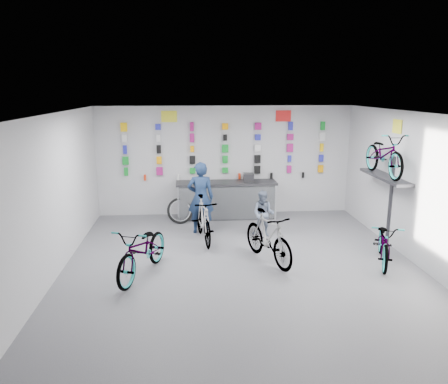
{
  "coord_description": "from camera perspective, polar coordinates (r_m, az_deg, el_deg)",
  "views": [
    {
      "loc": [
        -1.01,
        -7.9,
        3.43
      ],
      "look_at": [
        -0.24,
        1.4,
        1.23
      ],
      "focal_mm": 35.0,
      "sensor_mm": 36.0,
      "label": 1
    }
  ],
  "objects": [
    {
      "name": "wall_right",
      "position": [
        9.3,
        24.41,
        0.1
      ],
      "size": [
        0.0,
        8.0,
        8.0
      ],
      "primitive_type": "plane",
      "rotation": [
        1.57,
        0.0,
        -1.57
      ],
      "color": "silver",
      "rests_on": "floor"
    },
    {
      "name": "floor",
      "position": [
        8.67,
        2.38,
        -10.02
      ],
      "size": [
        8.0,
        8.0,
        0.0
      ],
      "primitive_type": "plane",
      "color": "#4D4D52",
      "rests_on": "ground"
    },
    {
      "name": "bike_service",
      "position": [
        10.03,
        -2.72,
        -3.59
      ],
      "size": [
        0.71,
        1.78,
        1.04
      ],
      "primitive_type": "imported",
      "rotation": [
        0.0,
        0.0,
        0.13
      ],
      "color": "gray",
      "rests_on": "floor"
    },
    {
      "name": "wall_front",
      "position": [
        4.47,
        9.04,
        -12.45
      ],
      "size": [
        7.0,
        0.0,
        7.0
      ],
      "primitive_type": "plane",
      "rotation": [
        -1.57,
        0.0,
        0.0
      ],
      "color": "silver",
      "rests_on": "floor"
    },
    {
      "name": "wall_back",
      "position": [
        12.1,
        0.12,
        4.1
      ],
      "size": [
        7.0,
        0.0,
        7.0
      ],
      "primitive_type": "plane",
      "rotation": [
        1.57,
        0.0,
        0.0
      ],
      "color": "silver",
      "rests_on": "floor"
    },
    {
      "name": "ceiling",
      "position": [
        7.98,
        2.59,
        10.18
      ],
      "size": [
        8.0,
        8.0,
        0.0
      ],
      "primitive_type": "plane",
      "rotation": [
        3.14,
        0.0,
        0.0
      ],
      "color": "white",
      "rests_on": "wall_back"
    },
    {
      "name": "sign_side",
      "position": [
        10.18,
        21.68,
        7.96
      ],
      "size": [
        0.02,
        0.4,
        0.3
      ],
      "primitive_type": "cube",
      "color": "yellow",
      "rests_on": "wall_right"
    },
    {
      "name": "customer",
      "position": [
        10.41,
        5.18,
        -2.84
      ],
      "size": [
        0.66,
        0.59,
        1.1
      ],
      "primitive_type": "imported",
      "rotation": [
        0.0,
        0.0,
        -0.41
      ],
      "color": "slate",
      "rests_on": "floor"
    },
    {
      "name": "register",
      "position": [
        11.8,
        3.22,
        1.91
      ],
      "size": [
        0.3,
        0.32,
        0.22
      ],
      "primitive_type": "cube",
      "rotation": [
        0.0,
        0.0,
        -0.07
      ],
      "color": "black",
      "rests_on": "counter"
    },
    {
      "name": "bike_wall",
      "position": [
        10.14,
        20.22,
        4.66
      ],
      "size": [
        0.63,
        1.8,
        0.95
      ],
      "primitive_type": "imported",
      "color": "gray",
      "rests_on": "wall_bracket"
    },
    {
      "name": "spare_wheel",
      "position": [
        11.5,
        -5.75,
        -2.45
      ],
      "size": [
        0.73,
        0.42,
        0.67
      ],
      "rotation": [
        0.0,
        0.0,
        0.19
      ],
      "color": "black",
      "rests_on": "floor"
    },
    {
      "name": "wall_left",
      "position": [
        8.51,
        -21.61,
        -0.78
      ],
      "size": [
        0.0,
        8.0,
        8.0
      ],
      "primitive_type": "plane",
      "rotation": [
        1.57,
        0.0,
        1.57
      ],
      "color": "silver",
      "rests_on": "floor"
    },
    {
      "name": "bike_right",
      "position": [
        9.37,
        20.2,
        -6.17
      ],
      "size": [
        1.13,
        1.78,
        0.89
      ],
      "primitive_type": "imported",
      "rotation": [
        0.0,
        0.0,
        -0.35
      ],
      "color": "gray",
      "rests_on": "floor"
    },
    {
      "name": "sign_right",
      "position": [
        12.19,
        7.76,
        9.82
      ],
      "size": [
        0.42,
        0.02,
        0.3
      ],
      "primitive_type": "cube",
      "color": "red",
      "rests_on": "wall_back"
    },
    {
      "name": "bike_left",
      "position": [
        8.35,
        -10.54,
        -7.48
      ],
      "size": [
        1.29,
        2.02,
        1.0
      ],
      "primitive_type": "imported",
      "rotation": [
        0.0,
        0.0,
        -0.36
      ],
      "color": "gray",
      "rests_on": "floor"
    },
    {
      "name": "bike_center",
      "position": [
        8.88,
        5.79,
        -5.88
      ],
      "size": [
        1.09,
        1.8,
        1.05
      ],
      "primitive_type": "imported",
      "rotation": [
        0.0,
        0.0,
        0.37
      ],
      "color": "gray",
      "rests_on": "floor"
    },
    {
      "name": "merch_wall",
      "position": [
        11.99,
        0.26,
        5.45
      ],
      "size": [
        5.57,
        0.08,
        1.57
      ],
      "color": "#118C28",
      "rests_on": "wall_back"
    },
    {
      "name": "wall_bracket",
      "position": [
        10.27,
        20.36,
        1.41
      ],
      "size": [
        0.39,
        1.9,
        2.0
      ],
      "color": "#333338",
      "rests_on": "wall_right"
    },
    {
      "name": "counter",
      "position": [
        11.86,
        0.31,
        -1.09
      ],
      "size": [
        2.7,
        0.66,
        1.0
      ],
      "color": "black",
      "rests_on": "floor"
    },
    {
      "name": "sign_left",
      "position": [
        11.91,
        -7.18,
        9.76
      ],
      "size": [
        0.42,
        0.02,
        0.3
      ],
      "primitive_type": "cube",
      "color": "yellow",
      "rests_on": "wall_back"
    },
    {
      "name": "clerk",
      "position": [
        10.55,
        -3.06,
        -0.75
      ],
      "size": [
        0.66,
        0.44,
        1.75
      ],
      "primitive_type": "imported",
      "rotation": [
        0.0,
        0.0,
        3.1
      ],
      "color": "#152545",
      "rests_on": "floor"
    }
  ]
}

